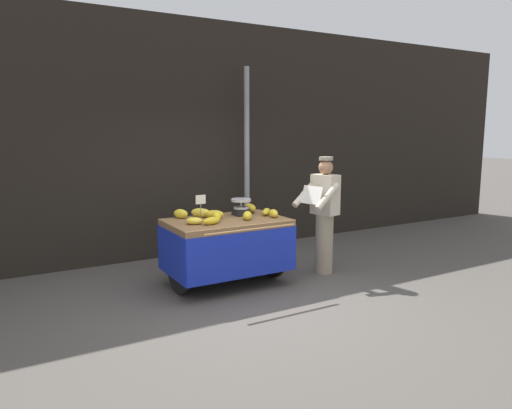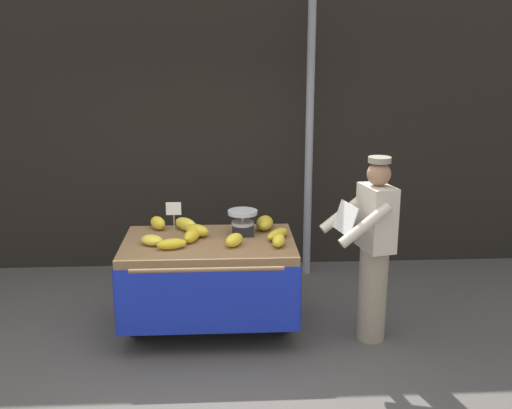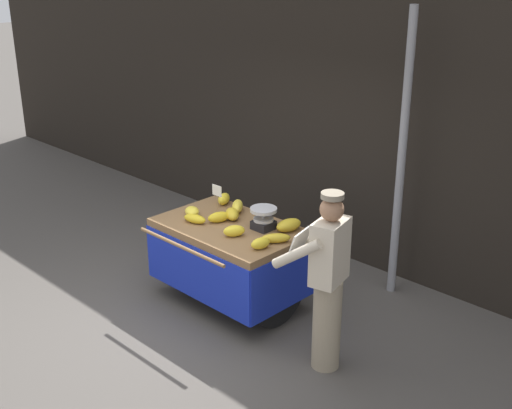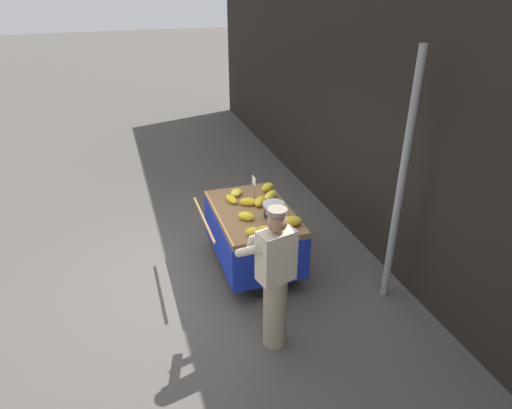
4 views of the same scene
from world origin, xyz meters
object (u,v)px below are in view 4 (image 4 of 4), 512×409
at_px(banana_cart, 253,226).
at_px(banana_bunch_1, 260,201).
at_px(banana_bunch_3, 254,232).
at_px(vendor_person, 275,278).
at_px(banana_bunch_0, 268,187).
at_px(banana_bunch_4, 271,196).
at_px(banana_bunch_5, 232,199).
at_px(weighing_scale, 273,211).
at_px(banana_bunch_9, 246,216).
at_px(street_pole, 401,185).
at_px(banana_bunch_6, 236,192).
at_px(banana_bunch_2, 290,221).
at_px(price_sign, 254,183).
at_px(banana_bunch_7, 248,202).
at_px(banana_bunch_8, 270,230).

relative_size(banana_cart, banana_bunch_1, 6.28).
relative_size(banana_bunch_3, vendor_person, 0.12).
distance_m(banana_bunch_0, banana_bunch_4, 0.28).
distance_m(banana_bunch_3, banana_bunch_5, 0.95).
xyz_separation_m(weighing_scale, banana_bunch_0, (-0.82, 0.21, -0.05)).
bearing_deg(banana_bunch_9, street_pole, 61.17).
bearing_deg(banana_bunch_6, banana_bunch_5, -32.87).
bearing_deg(banana_bunch_2, banana_bunch_5, -148.06).
height_order(banana_bunch_3, banana_bunch_6, banana_bunch_3).
relative_size(banana_bunch_0, banana_bunch_9, 1.00).
relative_size(price_sign, banana_bunch_2, 1.15).
distance_m(banana_bunch_4, vendor_person, 1.79).
distance_m(banana_bunch_6, banana_bunch_9, 0.74).
bearing_deg(banana_bunch_7, price_sign, 141.43).
height_order(weighing_scale, banana_bunch_3, weighing_scale).
bearing_deg(banana_bunch_8, banana_bunch_3, -92.94).
bearing_deg(banana_bunch_9, banana_bunch_6, 174.45).
xyz_separation_m(price_sign, vendor_person, (1.80, -0.34, -0.28)).
distance_m(weighing_scale, banana_bunch_9, 0.35).
distance_m(banana_bunch_5, banana_bunch_8, 0.98).
bearing_deg(vendor_person, banana_bunch_0, 162.97).
xyz_separation_m(banana_bunch_4, banana_bunch_9, (0.46, -0.49, -0.00)).
bearing_deg(banana_bunch_1, banana_bunch_8, -9.16).
relative_size(street_pole, banana_bunch_7, 12.63).
bearing_deg(banana_cart, banana_bunch_9, -35.19).
height_order(banana_bunch_0, banana_bunch_6, banana_bunch_0).
bearing_deg(banana_bunch_3, street_pole, 73.36).
height_order(banana_bunch_1, banana_bunch_8, banana_bunch_1).
height_order(banana_bunch_2, banana_bunch_6, banana_bunch_2).
distance_m(banana_bunch_0, vendor_person, 2.07).
xyz_separation_m(banana_cart, banana_bunch_3, (0.63, -0.19, 0.31)).
xyz_separation_m(banana_cart, banana_bunch_8, (0.64, 0.02, 0.30)).
distance_m(banana_bunch_7, banana_bunch_9, 0.41).
relative_size(banana_bunch_4, vendor_person, 0.17).
height_order(price_sign, banana_bunch_9, price_sign).
xyz_separation_m(banana_bunch_4, banana_bunch_8, (0.86, -0.31, -0.01)).
distance_m(banana_bunch_0, banana_bunch_1, 0.46).
height_order(banana_cart, banana_bunch_8, banana_bunch_8).
relative_size(banana_bunch_1, vendor_person, 0.15).
relative_size(price_sign, vendor_person, 0.20).
relative_size(price_sign, banana_bunch_4, 1.17).
xyz_separation_m(price_sign, banana_bunch_0, (-0.18, 0.27, -0.18)).
height_order(banana_cart, banana_bunch_0, banana_bunch_0).
bearing_deg(banana_cart, price_sign, 160.22).
bearing_deg(banana_bunch_9, weighing_scale, 75.58).
bearing_deg(banana_bunch_1, banana_bunch_0, 147.89).
relative_size(weighing_scale, price_sign, 0.82).
xyz_separation_m(street_pole, vendor_person, (0.36, -1.67, -0.69)).
distance_m(street_pole, price_sign, 2.00).
xyz_separation_m(banana_bunch_1, vendor_person, (1.59, -0.36, -0.09)).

